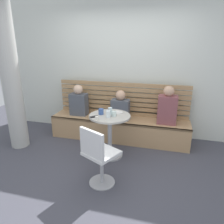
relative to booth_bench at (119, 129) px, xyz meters
The scene contains 17 objects.
ground 1.22m from the booth_bench, 90.00° to the right, with size 8.00×8.00×0.00m, color #42424C.
back_wall 1.31m from the booth_bench, 90.00° to the left, with size 5.20×0.10×2.90m, color silver.
concrete_pillar 2.24m from the booth_bench, 156.85° to the right, with size 0.32×0.32×2.80m, color #B2B2AD.
booth_bench is the anchor object (origin of this frame).
booth_backrest 0.61m from the booth_bench, 90.00° to the left, with size 2.65×0.04×0.67m.
cafe_table 0.74m from the booth_bench, 89.72° to the right, with size 0.68×0.68×0.74m.
white_chair 1.50m from the booth_bench, 87.43° to the right, with size 0.54×0.54×0.85m.
person_adult 1.05m from the booth_bench, ahead, with size 0.34×0.22×0.70m.
person_child_left 0.98m from the booth_bench, behind, with size 0.34×0.22×0.62m.
person_child_middle 0.47m from the booth_bench, 29.27° to the right, with size 0.34×0.22×0.57m.
cup_water_clear 0.97m from the booth_bench, 89.47° to the right, with size 0.07×0.07×0.11m, color white.
cup_espresso_small 1.09m from the booth_bench, 98.05° to the right, with size 0.06×0.06×0.06m, color silver.
cup_glass_short 0.90m from the booth_bench, 83.66° to the right, with size 0.08×0.08×0.08m, color silver.
cup_mug_blue 0.89m from the booth_bench, 102.68° to the right, with size 0.08×0.08×0.10m, color #3D5B9E.
cup_glass_tall 0.87m from the booth_bench, 90.34° to the right, with size 0.07×0.07×0.12m, color silver.
plate_small 0.74m from the booth_bench, 79.64° to the right, with size 0.17×0.17×0.01m, color white.
phone_on_table 1.00m from the booth_bench, 104.76° to the right, with size 0.07×0.14×0.01m, color black.
Camera 1 is at (0.87, -2.59, 1.88)m, focal length 33.77 mm.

